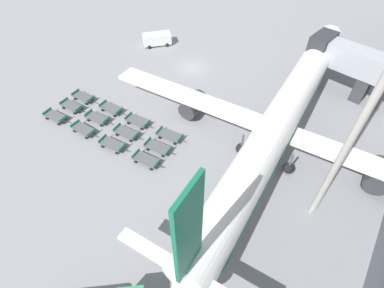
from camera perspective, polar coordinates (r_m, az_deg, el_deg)
ground_plane at (r=48.18m, az=-0.01°, el=14.29°), size 500.00×500.00×0.00m
jet_bridge at (r=45.45m, az=32.74°, el=10.55°), size 17.34×6.14×6.93m
airplane at (r=34.67m, az=16.54°, el=4.47°), size 43.01×45.86×14.53m
service_van at (r=54.22m, az=-6.71°, el=19.26°), size 4.55×4.80×1.98m
baggage_dolly_row_near_col_a at (r=42.13m, az=-24.54°, el=4.79°), size 3.74×1.75×0.92m
baggage_dolly_row_near_col_b at (r=38.93m, az=-19.96°, el=2.62°), size 3.70×1.61×0.92m
baggage_dolly_row_near_col_c at (r=36.06m, az=-14.91°, el=-0.06°), size 3.75×1.80×0.92m
baggage_dolly_row_near_col_d at (r=33.67m, az=-8.70°, el=-2.99°), size 3.75×1.77×0.92m
baggage_dolly_row_mid_a_col_a at (r=42.99m, az=-21.91°, el=6.72°), size 3.73×1.70×0.92m
baggage_dolly_row_mid_a_col_b at (r=39.98m, az=-17.57°, el=4.75°), size 3.76×1.81×0.92m
baggage_dolly_row_mid_a_col_c at (r=37.06m, az=-12.37°, el=2.13°), size 3.75×1.77×0.92m
baggage_dolly_row_mid_a_col_d at (r=34.76m, az=-6.51°, el=-0.62°), size 3.75×1.79×0.92m
baggage_dolly_row_mid_b_col_a at (r=44.02m, az=-19.99°, el=8.41°), size 3.74×1.72×0.92m
baggage_dolly_row_mid_b_col_b at (r=40.95m, az=-15.14°, el=6.55°), size 3.73×1.68×0.92m
baggage_dolly_row_mid_b_col_c at (r=38.32m, az=-10.32°, el=4.32°), size 3.74×1.73×0.92m
baggage_dolly_row_mid_b_col_d at (r=35.97m, az=-4.29°, el=1.64°), size 3.76×1.83×0.92m
apron_light_mast at (r=21.99m, az=32.74°, el=10.13°), size 2.00×0.70×27.66m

